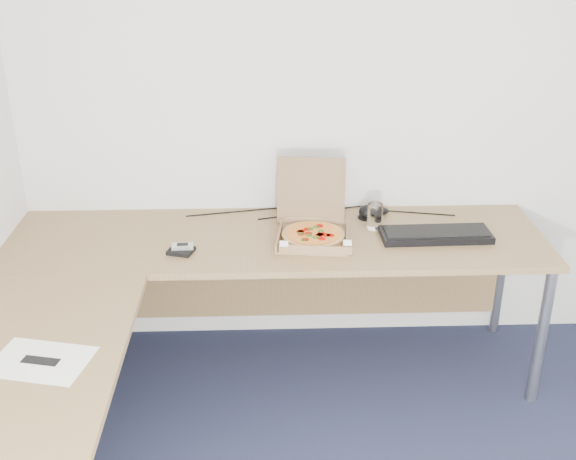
{
  "coord_description": "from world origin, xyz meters",
  "views": [
    {
      "loc": [
        -0.55,
        -1.58,
        2.14
      ],
      "look_at": [
        -0.45,
        1.28,
        0.82
      ],
      "focal_mm": 44.19,
      "sensor_mm": 36.0,
      "label": 1
    }
  ],
  "objects_px": {
    "keyboard": "(436,235)",
    "desk": "(200,289)",
    "pizza_box": "(313,230)",
    "wallet": "(181,251)",
    "drinking_glass": "(375,216)"
  },
  "relations": [
    {
      "from": "pizza_box",
      "to": "wallet",
      "type": "bearing_deg",
      "value": -160.82
    },
    {
      "from": "pizza_box",
      "to": "keyboard",
      "type": "height_order",
      "value": "pizza_box"
    },
    {
      "from": "drinking_glass",
      "to": "desk",
      "type": "bearing_deg",
      "value": -147.32
    },
    {
      "from": "desk",
      "to": "keyboard",
      "type": "distance_m",
      "value": 1.13
    },
    {
      "from": "desk",
      "to": "keyboard",
      "type": "relative_size",
      "value": 4.93
    },
    {
      "from": "pizza_box",
      "to": "drinking_glass",
      "type": "height_order",
      "value": "pizza_box"
    },
    {
      "from": "pizza_box",
      "to": "wallet",
      "type": "distance_m",
      "value": 0.61
    },
    {
      "from": "keyboard",
      "to": "wallet",
      "type": "distance_m",
      "value": 1.17
    },
    {
      "from": "drinking_glass",
      "to": "keyboard",
      "type": "distance_m",
      "value": 0.3
    },
    {
      "from": "pizza_box",
      "to": "keyboard",
      "type": "relative_size",
      "value": 0.74
    },
    {
      "from": "pizza_box",
      "to": "keyboard",
      "type": "xyz_separation_m",
      "value": [
        0.57,
        -0.02,
        -0.02
      ]
    },
    {
      "from": "desk",
      "to": "drinking_glass",
      "type": "distance_m",
      "value": 0.95
    },
    {
      "from": "drinking_glass",
      "to": "keyboard",
      "type": "bearing_deg",
      "value": -23.85
    },
    {
      "from": "desk",
      "to": "pizza_box",
      "type": "distance_m",
      "value": 0.64
    },
    {
      "from": "keyboard",
      "to": "desk",
      "type": "bearing_deg",
      "value": -161.25
    }
  ]
}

